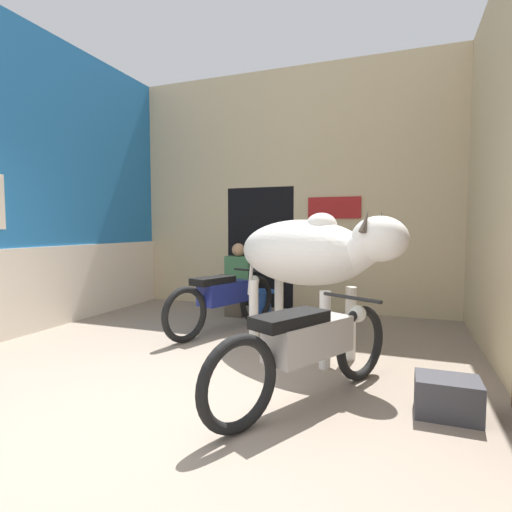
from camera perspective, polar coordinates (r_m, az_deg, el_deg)
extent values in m
plane|color=gray|center=(3.16, -18.79, -21.67)|extent=(30.00, 30.00, 0.00)
cube|color=#236BAD|center=(6.31, -26.67, 9.26)|extent=(0.18, 4.22, 3.96)
cube|color=silver|center=(6.26, -25.63, -3.75)|extent=(0.03, 4.22, 1.11)
cube|color=#C6B289|center=(6.95, 4.77, 17.70)|extent=(5.33, 0.18, 1.91)
cube|color=#C6B289|center=(7.48, -9.26, 1.41)|extent=(1.59, 0.18, 2.04)
cube|color=#C6B289|center=(6.52, 16.47, 0.91)|extent=(2.55, 0.18, 2.04)
cube|color=black|center=(7.24, 1.75, 1.37)|extent=(1.19, 0.90, 2.04)
cube|color=maroon|center=(6.48, 11.09, 6.77)|extent=(0.83, 0.03, 0.34)
ellipsoid|color=silver|center=(4.36, 6.24, 0.54)|extent=(1.87, 1.49, 0.70)
ellipsoid|color=silver|center=(4.15, 9.31, 4.33)|extent=(0.43, 0.42, 0.26)
cylinder|color=silver|center=(3.85, 14.85, 0.80)|extent=(0.57, 0.52, 0.46)
ellipsoid|color=silver|center=(3.75, 17.18, 2.37)|extent=(0.66, 0.58, 0.41)
cylinder|color=silver|center=(4.97, -0.65, -1.75)|extent=(0.14, 0.11, 0.68)
cylinder|color=silver|center=(4.28, 13.36, -9.34)|extent=(0.11, 0.11, 0.76)
cylinder|color=silver|center=(3.96, 9.82, -10.35)|extent=(0.11, 0.11, 0.76)
cylinder|color=silver|center=(4.97, 3.29, -7.36)|extent=(0.11, 0.11, 0.76)
cylinder|color=silver|center=(4.70, -0.33, -8.01)|extent=(0.11, 0.11, 0.76)
cone|color=#473D33|center=(3.89, 17.75, 4.68)|extent=(0.13, 0.17, 0.22)
cone|color=#473D33|center=(3.65, 15.35, 4.79)|extent=(0.13, 0.17, 0.22)
torus|color=black|center=(2.76, -2.51, -17.77)|extent=(0.38, 0.62, 0.67)
torus|color=black|center=(3.76, 14.73, -11.93)|extent=(0.38, 0.62, 0.67)
cube|color=#9E9993|center=(3.17, 7.58, -11.55)|extent=(0.61, 0.81, 0.28)
cube|color=black|center=(2.98, 4.93, -9.00)|extent=(0.52, 0.67, 0.09)
cylinder|color=black|center=(3.54, 13.46, -5.81)|extent=(0.53, 0.30, 0.03)
sphere|color=silver|center=(3.65, 14.31, -7.99)|extent=(0.15, 0.15, 0.15)
torus|color=black|center=(4.84, -10.11, -8.22)|extent=(0.30, 0.66, 0.67)
torus|color=black|center=(5.77, 0.05, -6.18)|extent=(0.30, 0.66, 0.67)
cube|color=navy|center=(5.25, -4.58, -5.24)|extent=(0.51, 0.78, 0.28)
cube|color=black|center=(5.09, -6.16, -3.50)|extent=(0.44, 0.63, 0.09)
cylinder|color=black|center=(5.59, -0.90, -2.05)|extent=(0.56, 0.22, 0.03)
sphere|color=silver|center=(5.68, -0.29, -3.52)|extent=(0.15, 0.15, 0.15)
cube|color=brown|center=(6.16, -3.09, -6.78)|extent=(0.27, 0.14, 0.41)
cube|color=brown|center=(6.20, -2.77, -4.33)|extent=(0.27, 0.32, 0.11)
cube|color=#386B42|center=(6.23, -2.53, -2.15)|extent=(0.39, 0.20, 0.46)
sphere|color=tan|center=(6.21, -2.54, 0.89)|extent=(0.20, 0.20, 0.20)
cylinder|color=#2856B2|center=(6.16, 0.95, -6.93)|extent=(0.26, 0.26, 0.37)
cylinder|color=#2856B2|center=(6.13, 0.95, -5.07)|extent=(0.37, 0.37, 0.04)
cube|color=#38383D|center=(3.35, 25.67, -17.68)|extent=(0.44, 0.32, 0.28)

